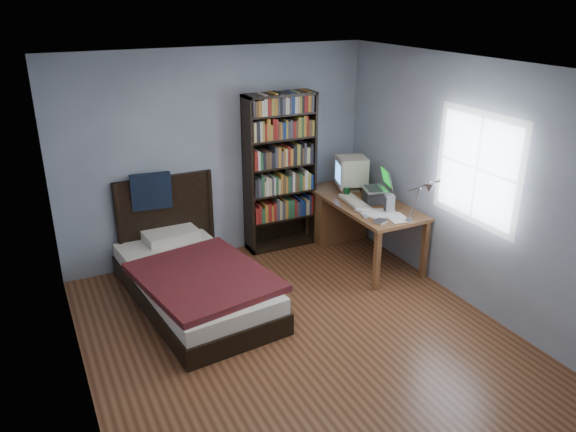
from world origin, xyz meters
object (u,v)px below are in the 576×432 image
object	(u,v)px
desk	(343,212)
bookshelf	(280,173)
speaker	(389,203)
crt_monitor	(350,171)
keyboard	(354,202)
bed	(192,277)
laptop	(376,193)
soda_can	(347,192)
desk_lamp	(426,191)

from	to	relation	value
desk	bookshelf	distance (m)	0.99
speaker	crt_monitor	bearing A→B (deg)	108.83
desk	speaker	bearing A→B (deg)	-86.07
desk	speaker	xyz separation A→B (m)	(0.06, -0.88, 0.41)
keyboard	bed	distance (m)	2.10
laptop	keyboard	distance (m)	0.28
bed	soda_can	bearing A→B (deg)	7.95
desk	crt_monitor	distance (m)	0.56
soda_can	bed	size ratio (longest dim) A/B	0.05
speaker	bookshelf	size ratio (longest dim) A/B	0.10
laptop	soda_can	world-z (taller)	laptop
crt_monitor	desk	bearing A→B (deg)	145.74
crt_monitor	speaker	world-z (taller)	crt_monitor
bookshelf	speaker	bearing A→B (deg)	-54.47
laptop	bookshelf	distance (m)	1.20
bed	laptop	bearing A→B (deg)	-0.13
desk_lamp	bookshelf	world-z (taller)	bookshelf
bed	speaker	bearing A→B (deg)	-8.57
laptop	keyboard	size ratio (longest dim) A/B	0.84
keyboard	bookshelf	distance (m)	1.00
laptop	speaker	world-z (taller)	laptop
laptop	bookshelf	bearing A→B (deg)	136.61
desk	bookshelf	bearing A→B (deg)	160.15
bookshelf	desk_lamp	bearing A→B (deg)	-68.80
bookshelf	bed	xyz separation A→B (m)	(-1.43, -0.81, -0.73)
desk_lamp	crt_monitor	bearing A→B (deg)	86.42
desk_lamp	keyboard	distance (m)	1.21
desk	crt_monitor	size ratio (longest dim) A/B	3.52
laptop	bookshelf	size ratio (longest dim) A/B	0.22
soda_can	bookshelf	size ratio (longest dim) A/B	0.06
keyboard	soda_can	bearing A→B (deg)	87.54
desk	desk_lamp	bearing A→B (deg)	-91.39
keyboard	bed	world-z (taller)	bed
desk	soda_can	xyz separation A→B (m)	(-0.11, -0.25, 0.37)
laptop	desk_lamp	world-z (taller)	desk_lamp
desk_lamp	bookshelf	bearing A→B (deg)	111.20
bookshelf	bed	size ratio (longest dim) A/B	0.85
speaker	bed	distance (m)	2.35
speaker	laptop	bearing A→B (deg)	101.38
bed	desk_lamp	bearing A→B (deg)	-26.05
desk	bookshelf	world-z (taller)	bookshelf
speaker	soda_can	bearing A→B (deg)	123.91
crt_monitor	bookshelf	xyz separation A→B (m)	(-0.82, 0.31, 0.01)
crt_monitor	soda_can	world-z (taller)	crt_monitor
desk	bookshelf	xyz separation A→B (m)	(-0.76, 0.28, 0.56)
desk	speaker	world-z (taller)	speaker
crt_monitor	speaker	distance (m)	0.85
crt_monitor	soda_can	distance (m)	0.32
keyboard	bed	size ratio (longest dim) A/B	0.22
desk_lamp	keyboard	bearing A→B (deg)	95.75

